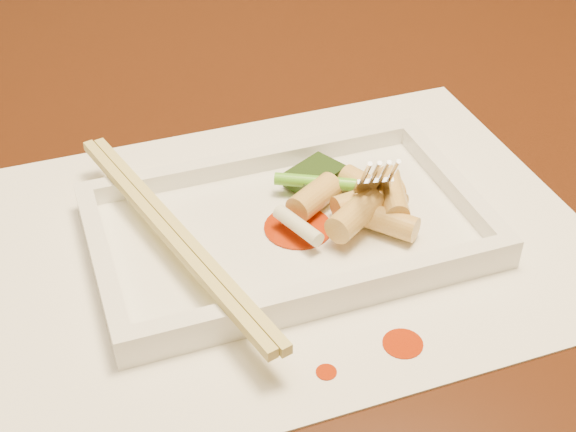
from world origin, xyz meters
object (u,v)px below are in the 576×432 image
object	(u,v)px
placemat	(288,238)
plate_base	(288,232)
chopstick_a	(166,234)
fork	(379,101)
table	(269,225)

from	to	relation	value
placemat	plate_base	size ratio (longest dim) A/B	1.54
plate_base	chopstick_a	xyz separation A→B (m)	(-0.08, 0.00, 0.02)
chopstick_a	fork	size ratio (longest dim) A/B	1.77
plate_base	fork	distance (m)	0.11
fork	chopstick_a	bearing A→B (deg)	-173.25
table	plate_base	size ratio (longest dim) A/B	5.38
chopstick_a	fork	xyz separation A→B (m)	(0.15, 0.02, 0.06)
plate_base	chopstick_a	bearing A→B (deg)	180.00
table	chopstick_a	size ratio (longest dim) A/B	5.65
placemat	plate_base	bearing A→B (deg)	0.00
plate_base	chopstick_a	world-z (taller)	chopstick_a
table	plate_base	bearing A→B (deg)	-102.78
table	placemat	world-z (taller)	placemat
table	chopstick_a	world-z (taller)	chopstick_a
placemat	plate_base	xyz separation A→B (m)	(0.00, 0.00, 0.00)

